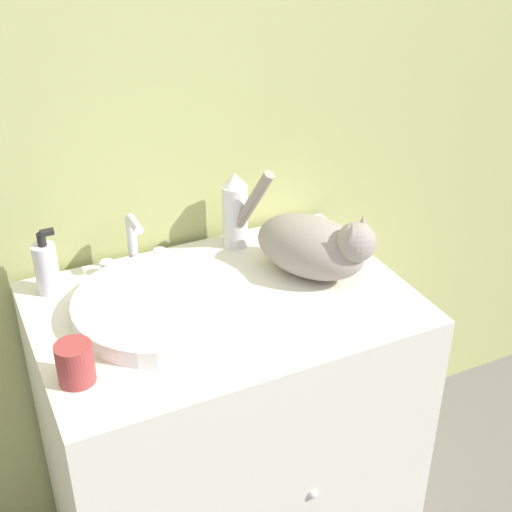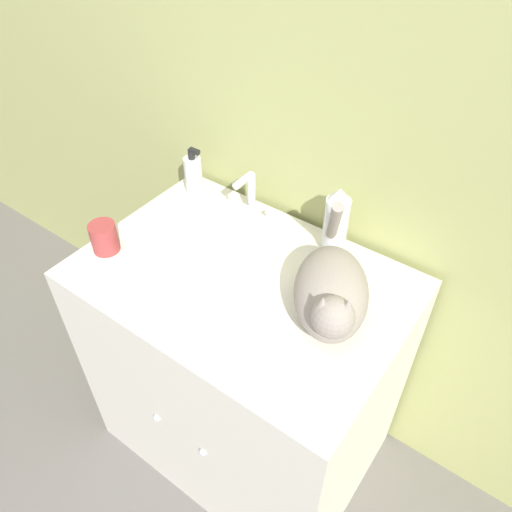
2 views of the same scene
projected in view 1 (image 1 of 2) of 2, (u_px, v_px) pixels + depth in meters
wall_back at (162, 77)px, 1.66m from camera, size 6.00×0.05×2.50m
vanity_cabinet at (227, 435)px, 1.82m from camera, size 0.85×0.60×0.82m
sink_basin at (163, 305)px, 1.57m from camera, size 0.40×0.40×0.04m
faucet at (133, 247)px, 1.71m from camera, size 0.17×0.09×0.15m
cat at (314, 245)px, 1.68m from camera, size 0.29×0.37×0.23m
soap_bottle at (46, 267)px, 1.62m from camera, size 0.06×0.05×0.16m
spray_bottle at (235, 210)px, 1.80m from camera, size 0.07×0.07×0.20m
cup at (75, 363)px, 1.36m from camera, size 0.07×0.07×0.08m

